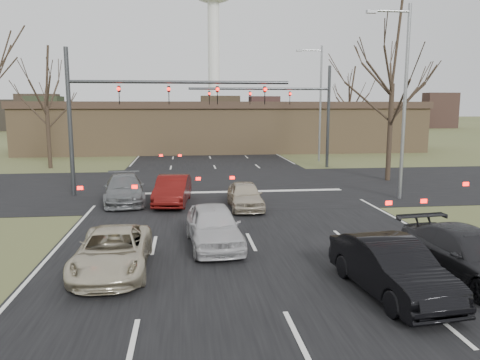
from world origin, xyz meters
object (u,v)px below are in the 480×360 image
object	(u,v)px
building	(225,126)
mast_arm_near	(131,103)
car_grey_ahead	(124,189)
car_silver_ahead	(245,195)
car_black_hatch	(391,267)
car_red_ahead	(173,190)
streetlight_right_near	(402,93)
streetlight_right_far	(319,98)
car_charcoal_sedan	(470,256)
mast_arm_far	(294,104)
car_silver_suv	(113,251)
car_white_sedan	(214,226)

from	to	relation	value
building	mast_arm_near	bearing A→B (deg)	-106.13
car_grey_ahead	car_silver_ahead	distance (m)	6.33
car_black_hatch	car_red_ahead	bearing A→B (deg)	109.57
streetlight_right_near	streetlight_right_far	size ratio (longest dim) A/B	1.00
car_charcoal_sedan	car_black_hatch	bearing A→B (deg)	-171.45
mast_arm_far	car_charcoal_sedan	bearing A→B (deg)	-91.24
mast_arm_far	car_silver_ahead	distance (m)	16.05
mast_arm_far	streetlight_right_near	bearing A→B (deg)	-78.53
car_grey_ahead	mast_arm_near	bearing A→B (deg)	76.51
car_charcoal_sedan	car_silver_suv	bearing A→B (deg)	163.25
car_charcoal_sedan	building	bearing A→B (deg)	89.11
building	mast_arm_far	size ratio (longest dim) A/B	3.81
streetlight_right_near	car_charcoal_sedan	size ratio (longest dim) A/B	1.99
streetlight_right_far	car_black_hatch	distance (m)	30.18
mast_arm_near	mast_arm_far	distance (m)	15.17
building	car_grey_ahead	xyz separation A→B (m)	(-7.47, -27.25, -1.96)
building	car_silver_suv	size ratio (longest dim) A/B	9.27
car_silver_suv	car_red_ahead	xyz separation A→B (m)	(1.54, 9.62, 0.08)
car_silver_suv	car_charcoal_sedan	world-z (taller)	car_charcoal_sedan
building	car_charcoal_sedan	world-z (taller)	building
car_silver_ahead	car_red_ahead	bearing A→B (deg)	156.95
streetlight_right_near	car_red_ahead	world-z (taller)	streetlight_right_near
mast_arm_far	car_white_sedan	distance (m)	22.07
building	car_red_ahead	size ratio (longest dim) A/B	9.73
streetlight_right_near	car_grey_ahead	distance (m)	15.12
building	car_grey_ahead	bearing A→B (deg)	-105.34
building	mast_arm_far	world-z (taller)	mast_arm_far
car_white_sedan	mast_arm_far	bearing A→B (deg)	65.31
streetlight_right_far	car_black_hatch	xyz separation A→B (m)	(-6.32, -29.11, -4.85)
car_white_sedan	car_charcoal_sedan	distance (m)	8.15
mast_arm_near	car_grey_ahead	size ratio (longest dim) A/B	2.48
mast_arm_far	car_white_sedan	bearing A→B (deg)	-110.44
mast_arm_near	car_charcoal_sedan	world-z (taller)	mast_arm_near
mast_arm_near	mast_arm_far	world-z (taller)	same
car_silver_suv	car_grey_ahead	xyz separation A→B (m)	(-0.93, 10.26, 0.07)
mast_arm_near	car_black_hatch	size ratio (longest dim) A/B	2.70
mast_arm_near	car_black_hatch	bearing A→B (deg)	-61.42
car_charcoal_sedan	car_red_ahead	xyz separation A→B (m)	(-8.65, 11.52, -0.01)
mast_arm_near	car_grey_ahead	bearing A→B (deg)	-96.16
car_silver_suv	mast_arm_near	bearing A→B (deg)	92.61
car_black_hatch	car_silver_suv	bearing A→B (deg)	154.39
mast_arm_near	car_silver_suv	size ratio (longest dim) A/B	2.65
streetlight_right_far	car_grey_ahead	distance (m)	22.51
car_grey_ahead	car_silver_ahead	bearing A→B (deg)	-26.76
car_black_hatch	car_grey_ahead	xyz separation A→B (m)	(-8.47, 12.86, -0.03)
car_charcoal_sedan	car_white_sedan	bearing A→B (deg)	143.46
mast_arm_near	car_red_ahead	size ratio (longest dim) A/B	2.78
car_grey_ahead	car_silver_ahead	xyz separation A→B (m)	(5.97, -2.11, -0.06)
building	car_black_hatch	world-z (taller)	building
car_grey_ahead	car_red_ahead	distance (m)	2.55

